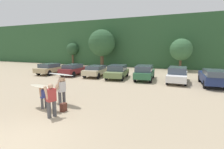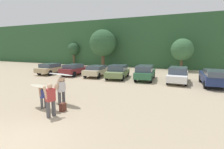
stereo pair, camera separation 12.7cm
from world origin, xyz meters
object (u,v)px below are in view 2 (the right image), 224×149
Objects in this scene: person_child at (43,96)px; person_companion at (50,98)px; parked_car_tan at (52,68)px; surfboard_white at (60,74)px; parked_car_forest_green at (145,72)px; parked_car_navy at (213,77)px; person_adult at (61,89)px; parked_car_olive_green at (118,71)px; parked_car_champagne at (97,70)px; surfboard_cream at (42,86)px; parked_car_maroon at (75,69)px; backpack_dropped at (63,107)px; parked_car_white at (178,75)px.

person_child is 1.54m from person_companion.
person_child is (9.22, -10.60, -0.01)m from parked_car_tan.
surfboard_white is at bearing -88.19° from person_child.
parked_car_navy is at bearing -100.44° from parked_car_forest_green.
parked_car_olive_green is at bearing -69.79° from person_adult.
surfboard_cream is at bearing -171.67° from parked_car_champagne.
parked_car_olive_green is 9.39m from parked_car_navy.
parked_car_olive_green is at bearing -66.11° from person_companion.
parked_car_maroon is 12.85m from backpack_dropped.
parked_car_champagne is 9.67× the size of backpack_dropped.
parked_car_white is at bearing -95.07° from parked_car_champagne.
backpack_dropped is (-5.12, -11.11, -0.56)m from parked_car_white.
surfboard_white is (-9.11, -9.46, 0.99)m from parked_car_navy.
person_companion is 1.14m from backpack_dropped.
parked_car_champagne is at bearing -85.17° from parked_car_maroon.
surfboard_white is at bearing 131.38° from parked_car_navy.
backpack_dropped is (1.31, 0.07, -0.51)m from person_child.
person_companion is (1.25, -11.79, 0.19)m from parked_car_olive_green.
backpack_dropped is at bearing 164.64° from parked_car_forest_green.
person_companion reaches higher than parked_car_maroon.
backpack_dropped is (-8.13, -10.51, -0.62)m from parked_car_navy.
parked_car_white is 2.25× the size of surfboard_cream.
parked_car_champagne is at bearing -53.31° from person_companion.
parked_car_olive_green is 9.93m from surfboard_white.
surfboard_white is 2.16m from backpack_dropped.
parked_car_forest_green is at bearing -89.31° from parked_car_maroon.
surfboard_white is at bearing 148.09° from parked_car_white.
parked_car_navy is (12.20, -0.52, 0.11)m from parked_car_champagne.
person_adult reaches higher than surfboard_cream.
person_adult is 1.97m from person_companion.
surfboard_cream is (5.74, -10.81, 0.52)m from parked_car_maroon.
person_companion is 2.32m from surfboard_white.
surfboard_white reaches higher than backpack_dropped.
person_adult is 1.16m from surfboard_cream.
person_adult is at bearing -47.04° from person_companion.
surfboard_white is at bearing -99.55° from surfboard_cream.
parked_car_tan is 15.66m from parked_car_white.
person_adult reaches higher than backpack_dropped.
surfboard_cream is at bearing -153.23° from parked_car_maroon.
parked_car_forest_green is 6.32m from parked_car_navy.
parked_car_white is at bearing -94.13° from parked_car_forest_green.
parked_car_navy is (18.65, -0.02, 0.09)m from parked_car_tan.
parked_car_white is at bearing -102.08° from person_child.
parked_car_champagne is 0.92× the size of parked_car_white.
parked_car_maroon is 5.80m from parked_car_olive_green.
parked_car_forest_green is 3.30m from parked_car_white.
parked_car_tan is at bearing 91.92° from parked_car_maroon.
person_child is 2.89× the size of backpack_dropped.
parked_car_maroon reaches higher than parked_car_champagne.
parked_car_forest_green is at bearing -80.96° from person_companion.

